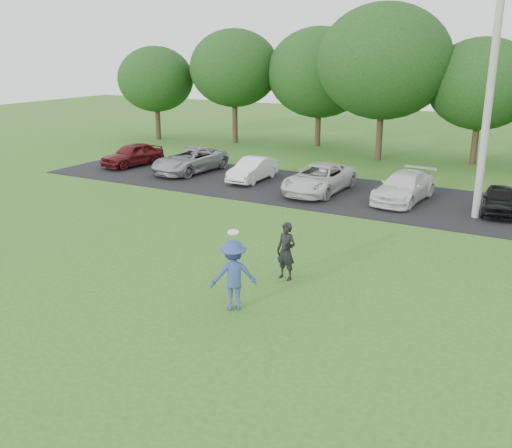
{
  "coord_description": "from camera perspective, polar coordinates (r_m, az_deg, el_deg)",
  "views": [
    {
      "loc": [
        7.72,
        -10.35,
        6.21
      ],
      "look_at": [
        0.0,
        3.5,
        1.3
      ],
      "focal_mm": 40.0,
      "sensor_mm": 36.0,
      "label": 1
    }
  ],
  "objects": [
    {
      "name": "parking_lot",
      "position": [
        25.36,
        10.52,
        2.78
      ],
      "size": [
        32.0,
        6.5,
        0.03
      ],
      "primitive_type": "cube",
      "color": "black",
      "rests_on": "ground"
    },
    {
      "name": "tree_row",
      "position": [
        33.71,
        19.1,
        14.09
      ],
      "size": [
        42.39,
        9.85,
        8.64
      ],
      "color": "#38281C",
      "rests_on": "ground"
    },
    {
      "name": "utility_pole",
      "position": [
        22.54,
        22.35,
        12.13
      ],
      "size": [
        0.28,
        0.28,
        9.41
      ],
      "primitive_type": "cylinder",
      "color": "#A6A7A2",
      "rests_on": "ground"
    },
    {
      "name": "camera_bystander",
      "position": [
        15.83,
        3.03,
        -2.73
      ],
      "size": [
        0.66,
        0.49,
        1.64
      ],
      "color": "black",
      "rests_on": "ground"
    },
    {
      "name": "frisbee_player",
      "position": [
        14.02,
        -2.26,
        -5.1
      ],
      "size": [
        1.31,
        1.23,
        2.06
      ],
      "color": "#344A93",
      "rests_on": "ground"
    },
    {
      "name": "ground",
      "position": [
        14.33,
        -6.91,
        -8.61
      ],
      "size": [
        100.0,
        100.0,
        0.0
      ],
      "primitive_type": "plane",
      "color": "#306D1F",
      "rests_on": "ground"
    },
    {
      "name": "parked_cars",
      "position": [
        25.53,
        9.09,
        4.35
      ],
      "size": [
        28.15,
        5.3,
        1.25
      ],
      "color": "#581316",
      "rests_on": "parking_lot"
    }
  ]
}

